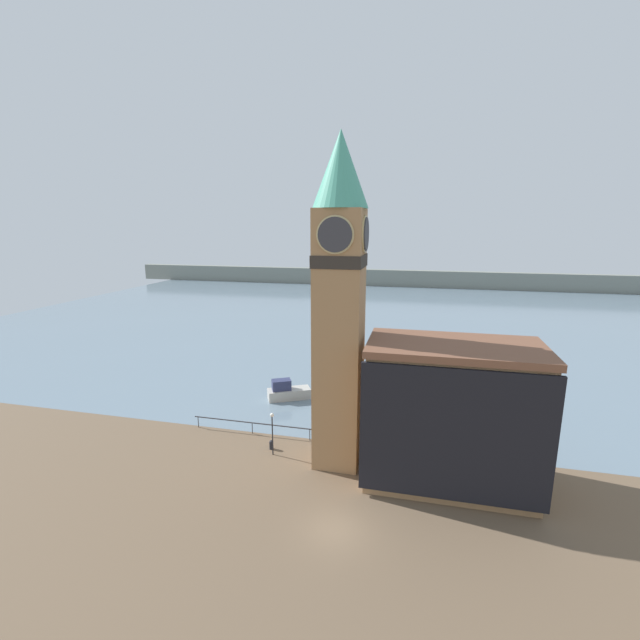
% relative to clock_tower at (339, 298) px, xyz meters
% --- Properties ---
extents(ground_plane, '(160.00, 160.00, 0.00)m').
position_rel_clock_tower_xyz_m(ground_plane, '(1.35, -7.82, -13.20)').
color(ground_plane, brown).
extents(water, '(160.00, 120.00, 0.00)m').
position_rel_clock_tower_xyz_m(water, '(1.35, 62.95, -13.20)').
color(water, slate).
rests_on(water, ground_plane).
extents(far_shoreline, '(180.00, 3.00, 5.00)m').
position_rel_clock_tower_xyz_m(far_shoreline, '(1.35, 102.95, -10.70)').
color(far_shoreline, gray).
rests_on(far_shoreline, water).
extents(pier_railing, '(11.35, 0.08, 1.09)m').
position_rel_clock_tower_xyz_m(pier_railing, '(-8.41, 2.70, -12.24)').
color(pier_railing, '#333338').
rests_on(pier_railing, ground_plane).
extents(clock_tower, '(3.97, 3.97, 24.86)m').
position_rel_clock_tower_xyz_m(clock_tower, '(0.00, 0.00, 0.00)').
color(clock_tower, '#9E754C').
rests_on(clock_tower, ground_plane).
extents(pier_building, '(12.17, 6.96, 10.44)m').
position_rel_clock_tower_xyz_m(pier_building, '(8.34, -0.71, -7.96)').
color(pier_building, '#9E754C').
rests_on(pier_building, ground_plane).
extents(boat_near, '(4.83, 3.62, 2.21)m').
position_rel_clock_tower_xyz_m(boat_near, '(-7.74, 11.06, -12.39)').
color(boat_near, '#B7B2A8').
rests_on(boat_near, water).
extents(mooring_bollard_near, '(0.36, 0.36, 0.80)m').
position_rel_clock_tower_xyz_m(mooring_bollard_near, '(-5.80, 0.50, -12.77)').
color(mooring_bollard_near, black).
rests_on(mooring_bollard_near, ground_plane).
extents(lamp_post, '(0.32, 0.32, 3.67)m').
position_rel_clock_tower_xyz_m(lamp_post, '(-5.38, -0.31, -10.61)').
color(lamp_post, black).
rests_on(lamp_post, ground_plane).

